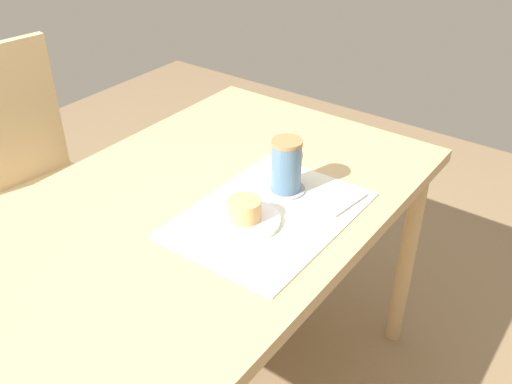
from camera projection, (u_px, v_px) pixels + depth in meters
dining_table at (202, 228)px, 1.44m from camera, size 1.26×0.81×0.74m
wooden_chair at (31, 180)px, 1.92m from camera, size 0.47×0.47×0.95m
placemat at (270, 214)px, 1.35m from camera, size 0.47×0.34×0.00m
pastry_plate at (245, 220)px, 1.32m from camera, size 0.17×0.17×0.01m
pastry at (245, 209)px, 1.30m from camera, size 0.08×0.08×0.05m
coffee_coaster at (286, 189)px, 1.44m from camera, size 0.10×0.10×0.00m
coffee_mug at (287, 165)px, 1.40m from camera, size 0.11×0.08×0.14m
teaspoon at (351, 205)px, 1.38m from camera, size 0.13×0.03×0.01m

